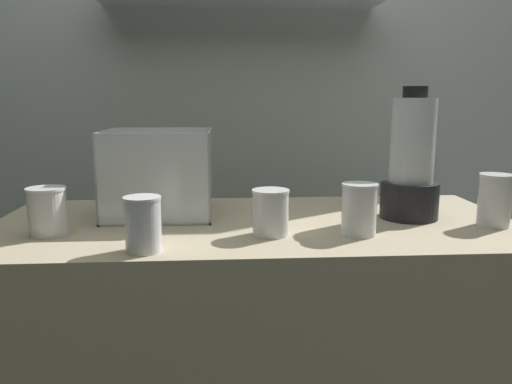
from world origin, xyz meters
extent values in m
cube|color=tan|center=(0.00, 0.00, 0.45)|extent=(1.40, 0.64, 0.90)
cube|color=silver|center=(0.00, 0.77, 1.25)|extent=(2.60, 0.04, 2.50)
cube|color=silver|center=(-0.01, 0.65, 1.58)|extent=(1.04, 0.20, 0.02)
cube|color=white|center=(-0.27, 0.09, 0.90)|extent=(0.29, 0.25, 0.01)
cube|color=white|center=(-0.27, -0.03, 1.02)|extent=(0.29, 0.01, 0.24)
cube|color=white|center=(-0.27, 0.21, 1.02)|extent=(0.29, 0.01, 0.24)
cube|color=white|center=(-0.41, 0.09, 1.02)|extent=(0.01, 0.25, 0.24)
cube|color=white|center=(-0.12, 0.09, 1.02)|extent=(0.01, 0.25, 0.24)
cone|color=orange|center=(-0.28, 0.12, 0.92)|extent=(0.05, 0.15, 0.02)
cone|color=orange|center=(-0.30, 0.10, 0.92)|extent=(0.04, 0.15, 0.02)
cone|color=orange|center=(-0.29, 0.06, 0.92)|extent=(0.09, 0.16, 0.03)
cone|color=orange|center=(-0.28, 0.11, 0.92)|extent=(0.16, 0.05, 0.03)
cone|color=orange|center=(-0.21, 0.12, 0.96)|extent=(0.15, 0.11, 0.04)
cone|color=orange|center=(-0.27, 0.07, 0.95)|extent=(0.19, 0.03, 0.02)
cone|color=orange|center=(-0.24, 0.07, 0.95)|extent=(0.08, 0.17, 0.03)
cone|color=orange|center=(-0.22, 0.06, 0.95)|extent=(0.12, 0.14, 0.03)
cone|color=orange|center=(-0.23, 0.09, 0.98)|extent=(0.19, 0.08, 0.03)
cylinder|color=black|center=(0.42, 0.01, 0.95)|extent=(0.16, 0.16, 0.10)
cylinder|color=silver|center=(0.42, 0.01, 1.11)|extent=(0.12, 0.12, 0.23)
cylinder|color=orange|center=(0.42, 0.01, 1.02)|extent=(0.11, 0.11, 0.04)
cylinder|color=black|center=(0.42, 0.01, 1.24)|extent=(0.07, 0.07, 0.03)
cylinder|color=white|center=(-0.51, -0.10, 0.96)|extent=(0.09, 0.09, 0.11)
cylinder|color=red|center=(-0.51, -0.10, 0.94)|extent=(0.08, 0.08, 0.08)
cylinder|color=white|center=(-0.51, -0.10, 1.01)|extent=(0.09, 0.09, 0.01)
cylinder|color=white|center=(-0.26, -0.25, 0.96)|extent=(0.08, 0.08, 0.11)
cylinder|color=orange|center=(-0.26, -0.25, 0.94)|extent=(0.07, 0.07, 0.09)
cylinder|color=white|center=(-0.26, -0.25, 1.02)|extent=(0.08, 0.08, 0.01)
cylinder|color=white|center=(0.03, -0.14, 0.95)|extent=(0.09, 0.09, 0.11)
cylinder|color=yellow|center=(0.03, -0.14, 0.93)|extent=(0.08, 0.08, 0.06)
cylinder|color=white|center=(0.03, -0.14, 1.01)|extent=(0.09, 0.09, 0.01)
cylinder|color=white|center=(0.24, -0.15, 0.96)|extent=(0.08, 0.08, 0.12)
cylinder|color=red|center=(0.24, -0.15, 0.95)|extent=(0.08, 0.08, 0.10)
cylinder|color=white|center=(0.24, -0.15, 1.02)|extent=(0.09, 0.09, 0.01)
cylinder|color=white|center=(0.61, -0.09, 0.96)|extent=(0.08, 0.08, 0.13)
cylinder|color=red|center=(0.61, -0.09, 0.94)|extent=(0.07, 0.07, 0.09)
cylinder|color=white|center=(0.61, -0.09, 1.03)|extent=(0.08, 0.08, 0.01)
camera|label=1|loc=(-0.09, -1.31, 1.23)|focal=35.39mm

